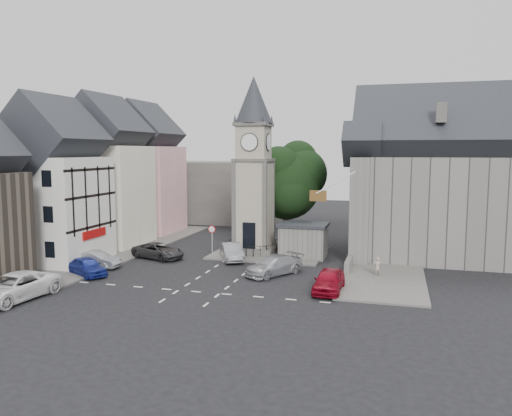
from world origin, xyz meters
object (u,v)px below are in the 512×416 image
(clock_tower, at_px, (254,166))
(car_west_blue, at_px, (87,266))
(pedestrian, at_px, (377,267))
(car_east_red, at_px, (329,281))
(stone_shelter, at_px, (303,240))

(clock_tower, bearing_deg, car_west_blue, -130.79)
(car_west_blue, xyz_separation_m, pedestrian, (21.51, 5.61, 0.06))
(clock_tower, distance_m, car_east_red, 15.72)
(car_east_red, distance_m, pedestrian, 5.83)
(clock_tower, height_order, car_east_red, clock_tower)
(clock_tower, relative_size, stone_shelter, 3.78)
(clock_tower, distance_m, pedestrian, 14.91)
(stone_shelter, height_order, pedestrian, stone_shelter)
(car_east_red, xyz_separation_m, pedestrian, (3.00, 5.00, -0.01))
(pedestrian, bearing_deg, car_west_blue, -14.42)
(clock_tower, relative_size, car_east_red, 3.57)
(stone_shelter, relative_size, car_west_blue, 1.04)
(car_west_blue, distance_m, car_east_red, 18.52)
(stone_shelter, bearing_deg, pedestrian, -39.38)
(car_west_blue, bearing_deg, clock_tower, -10.96)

